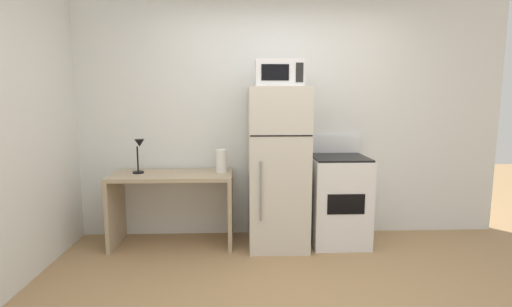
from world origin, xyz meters
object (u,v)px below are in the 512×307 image
(paper_towel_roll, at_px, (221,161))
(oven_range, at_px, (338,199))
(desk, at_px, (173,194))
(desk_lamp, at_px, (139,150))
(microwave, at_px, (279,73))
(refrigerator, at_px, (278,168))

(paper_towel_roll, relative_size, oven_range, 0.22)
(desk, distance_m, desk_lamp, 0.57)
(paper_towel_roll, bearing_deg, desk_lamp, -177.66)
(microwave, bearing_deg, refrigerator, 90.31)
(paper_towel_roll, relative_size, refrigerator, 0.15)
(desk, xyz_separation_m, oven_range, (1.72, -0.02, -0.06))
(desk_lamp, height_order, refrigerator, refrigerator)
(paper_towel_roll, bearing_deg, microwave, -11.61)
(desk, relative_size, oven_range, 1.12)
(desk, height_order, refrigerator, refrigerator)
(paper_towel_roll, xyz_separation_m, microwave, (0.58, -0.12, 0.88))
(desk, relative_size, desk_lamp, 3.48)
(paper_towel_roll, distance_m, oven_range, 1.29)
(desk_lamp, height_order, paper_towel_roll, desk_lamp)
(desk_lamp, xyz_separation_m, paper_towel_roll, (0.83, 0.03, -0.12))
(desk, xyz_separation_m, microwave, (1.08, -0.07, 1.23))
(paper_towel_roll, xyz_separation_m, oven_range, (1.22, -0.07, -0.40))
(paper_towel_roll, height_order, microwave, microwave)
(desk_lamp, distance_m, paper_towel_roll, 0.84)
(paper_towel_roll, distance_m, refrigerator, 0.59)
(desk, height_order, microwave, microwave)
(microwave, bearing_deg, desk, 176.26)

